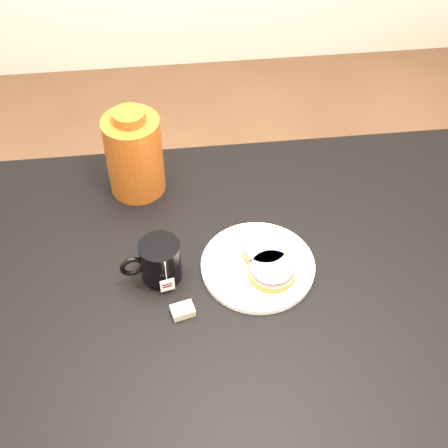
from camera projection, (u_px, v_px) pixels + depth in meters
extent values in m
plane|color=brown|center=(253.00, 436.00, 1.85)|extent=(4.00, 4.00, 0.00)
cube|color=black|center=(265.00, 288.00, 1.32)|extent=(1.40, 0.90, 0.04)
cylinder|color=black|center=(20.00, 278.00, 1.81)|extent=(0.06, 0.06, 0.71)
cylinder|color=black|center=(446.00, 241.00, 1.90)|extent=(0.06, 0.06, 0.71)
cylinder|color=white|center=(258.00, 266.00, 1.32)|extent=(0.24, 0.24, 0.01)
torus|color=white|center=(258.00, 264.00, 1.32)|extent=(0.24, 0.24, 0.01)
cylinder|color=brown|center=(265.00, 252.00, 1.33)|extent=(0.10, 0.10, 0.02)
cylinder|color=gray|center=(265.00, 248.00, 1.32)|extent=(0.09, 0.09, 0.01)
cylinder|color=brown|center=(272.00, 272.00, 1.29)|extent=(0.14, 0.14, 0.02)
cylinder|color=gray|center=(272.00, 268.00, 1.28)|extent=(0.12, 0.12, 0.01)
cylinder|color=black|center=(161.00, 261.00, 1.28)|extent=(0.10, 0.10, 0.09)
cylinder|color=black|center=(159.00, 248.00, 1.25)|extent=(0.07, 0.07, 0.00)
torus|color=black|center=(132.00, 267.00, 1.26)|extent=(0.05, 0.02, 0.05)
cylinder|color=beige|center=(166.00, 271.00, 1.24)|extent=(0.00, 0.00, 0.05)
cube|color=white|center=(167.00, 284.00, 1.27)|extent=(0.03, 0.01, 0.03)
cube|color=#C6B793|center=(183.00, 311.00, 1.24)|extent=(0.05, 0.04, 0.02)
cylinder|color=#662A0D|center=(134.00, 155.00, 1.43)|extent=(0.17, 0.17, 0.20)
cylinder|color=#662A0D|center=(129.00, 117.00, 1.35)|extent=(0.07, 0.07, 0.02)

